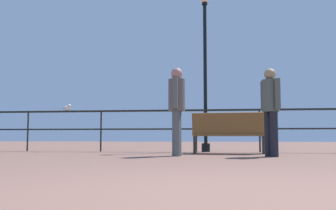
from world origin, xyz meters
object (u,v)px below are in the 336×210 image
bench_near_left (228,132)px  lamppost_center (205,54)px  person_by_bench (271,106)px  seagull_on_rail (67,108)px  person_at_railing (177,105)px

bench_near_left → lamppost_center: 2.43m
person_by_bench → seagull_on_rail: person_by_bench is taller
person_by_bench → bench_near_left: bearing=122.3°
person_at_railing → seagull_on_rail: person_at_railing is taller
person_at_railing → bench_near_left: bearing=48.9°
bench_near_left → person_by_bench: size_ratio=0.96×
bench_near_left → person_by_bench: (0.80, -1.27, 0.50)m
bench_near_left → seagull_on_rail: seagull_on_rail is taller
lamppost_center → person_by_bench: 3.16m
bench_near_left → lamppost_center: (-0.56, 1.10, 2.09)m
bench_near_left → person_by_bench: 1.58m
lamppost_center → seagull_on_rail: bearing=-177.5°
lamppost_center → person_by_bench: (1.36, -2.36, -1.60)m
bench_near_left → seagull_on_rail: 4.48m
lamppost_center → seagull_on_rail: size_ratio=12.86×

